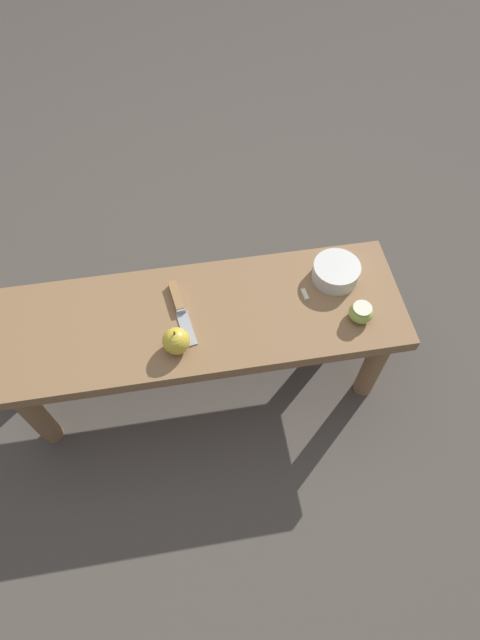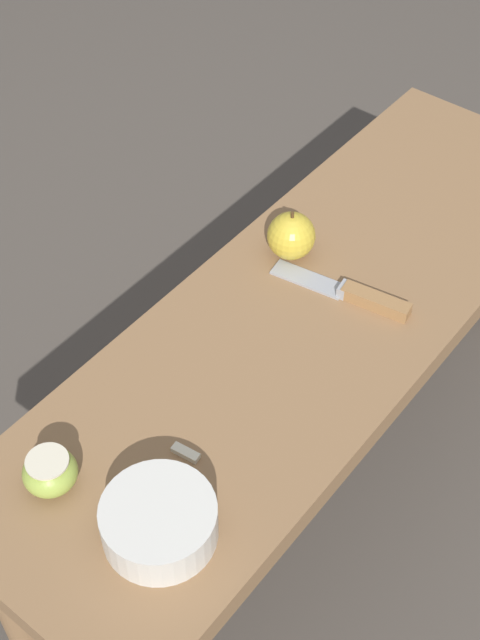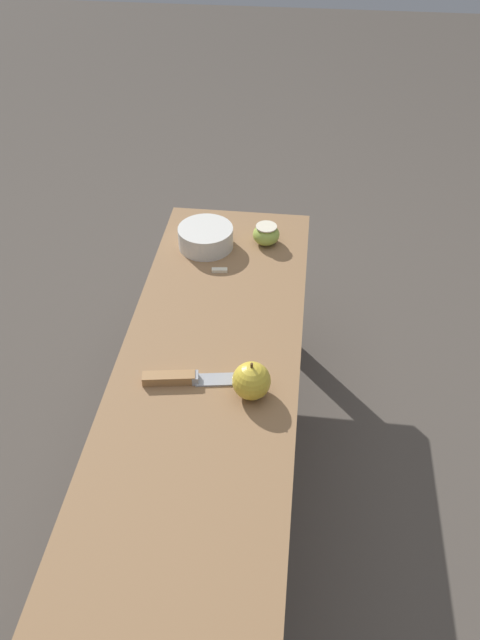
% 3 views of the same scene
% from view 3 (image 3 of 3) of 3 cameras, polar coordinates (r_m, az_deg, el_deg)
% --- Properties ---
extents(ground_plane, '(8.00, 8.00, 0.00)m').
position_cam_3_polar(ground_plane, '(1.54, -2.45, -14.31)').
color(ground_plane, '#4C443D').
extents(wooden_bench, '(1.15, 0.37, 0.39)m').
position_cam_3_polar(wooden_bench, '(1.29, -2.87, -6.11)').
color(wooden_bench, olive).
rests_on(wooden_bench, ground_plane).
extents(knife, '(0.06, 0.21, 0.02)m').
position_cam_3_polar(knife, '(1.20, -5.25, -5.34)').
color(knife, '#9EA0A5').
rests_on(knife, wooden_bench).
extents(apple_whole, '(0.07, 0.07, 0.08)m').
position_cam_3_polar(apple_whole, '(1.16, 1.05, -5.59)').
color(apple_whole, gold).
rests_on(apple_whole, wooden_bench).
extents(apple_cut, '(0.07, 0.07, 0.05)m').
position_cam_3_polar(apple_cut, '(1.55, 2.41, 7.84)').
color(apple_cut, '#9EB747').
rests_on(apple_cut, wooden_bench).
extents(apple_slice_near_knife, '(0.02, 0.04, 0.01)m').
position_cam_3_polar(apple_slice_near_knife, '(1.46, -1.88, 4.57)').
color(apple_slice_near_knife, beige).
rests_on(apple_slice_near_knife, wooden_bench).
extents(bowl, '(0.13, 0.13, 0.05)m').
position_cam_3_polar(bowl, '(1.54, -3.16, 7.57)').
color(bowl, silver).
rests_on(bowl, wooden_bench).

